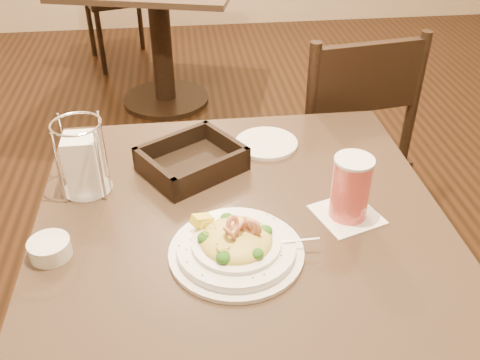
{
  "coord_description": "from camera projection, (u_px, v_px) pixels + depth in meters",
  "views": [
    {
      "loc": [
        -0.11,
        -0.92,
        1.48
      ],
      "look_at": [
        0.0,
        0.02,
        0.82
      ],
      "focal_mm": 40.0,
      "sensor_mm": 36.0,
      "label": 1
    }
  ],
  "objects": [
    {
      "name": "pasta_bowl",
      "position": [
        236.0,
        245.0,
        1.07
      ],
      "size": [
        0.3,
        0.27,
        0.09
      ],
      "rotation": [
        0.0,
        0.0,
        -0.2
      ],
      "color": "white",
      "rests_on": "main_table"
    },
    {
      "name": "side_plate",
      "position": [
        266.0,
        143.0,
        1.43
      ],
      "size": [
        0.18,
        0.18,
        0.01
      ],
      "primitive_type": "cylinder",
      "rotation": [
        0.0,
        0.0,
        0.09
      ],
      "color": "white",
      "rests_on": "main_table"
    },
    {
      "name": "napkin_caddy",
      "position": [
        83.0,
        162.0,
        1.22
      ],
      "size": [
        0.11,
        0.11,
        0.18
      ],
      "rotation": [
        0.0,
        0.0,
        -0.4
      ],
      "color": "silver",
      "rests_on": "main_table"
    },
    {
      "name": "butter_ramekin",
      "position": [
        50.0,
        248.0,
        1.07
      ],
      "size": [
        0.1,
        0.1,
        0.04
      ],
      "primitive_type": "cylinder",
      "rotation": [
        0.0,
        0.0,
        0.28
      ],
      "color": "white",
      "rests_on": "main_table"
    },
    {
      "name": "dining_chair_near",
      "position": [
        340.0,
        141.0,
        1.92
      ],
      "size": [
        0.48,
        0.48,
        0.93
      ],
      "rotation": [
        0.0,
        0.0,
        3.29
      ],
      "color": "black",
      "rests_on": "ground"
    },
    {
      "name": "main_table",
      "position": [
        241.0,
        289.0,
        1.32
      ],
      "size": [
        0.9,
        0.9,
        0.74
      ],
      "color": "black",
      "rests_on": "ground"
    },
    {
      "name": "bread_basket",
      "position": [
        192.0,
        162.0,
        1.32
      ],
      "size": [
        0.29,
        0.28,
        0.06
      ],
      "rotation": [
        0.0,
        0.0,
        0.56
      ],
      "color": "black",
      "rests_on": "main_table"
    },
    {
      "name": "drink_glass",
      "position": [
        351.0,
        188.0,
        1.14
      ],
      "size": [
        0.16,
        0.16,
        0.15
      ],
      "rotation": [
        0.0,
        0.0,
        0.32
      ],
      "color": "white",
      "rests_on": "main_table"
    },
    {
      "name": "background_table",
      "position": [
        159.0,
        20.0,
        3.01
      ],
      "size": [
        1.11,
        1.11,
        0.74
      ],
      "rotation": [
        0.0,
        0.0,
        -0.27
      ],
      "color": "black",
      "rests_on": "ground"
    }
  ]
}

